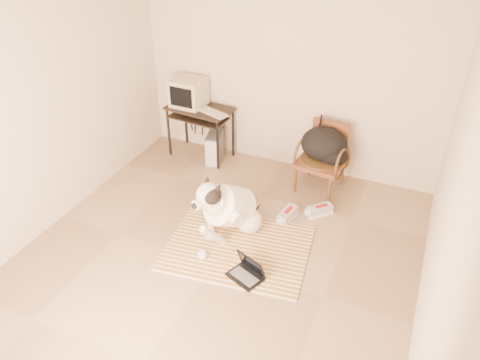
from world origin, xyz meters
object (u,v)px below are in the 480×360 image
Objects in this scene: laptop at (247,271)px; rattan_chair at (322,157)px; computer_desk at (199,115)px; backpack at (326,146)px; pc_tower at (215,147)px; crt_monitor at (189,92)px; dog at (230,208)px.

rattan_chair reaches higher than laptop.
backpack is at bearing -2.51° from computer_desk.
crt_monitor is at bearing 170.23° from pc_tower.
backpack is at bearing 20.83° from rattan_chair.
crt_monitor is at bearing 131.03° from dog.
crt_monitor is at bearing 176.45° from rattan_chair.
dog is at bearing -52.33° from computer_desk.
laptop is 2.81m from crt_monitor.
crt_monitor reaches higher than rattan_chair.
backpack is at bearing -1.48° from pc_tower.
backpack is (1.56, -0.04, 0.37)m from pc_tower.
laptop is 2.37m from pc_tower.
computer_desk is 0.34m from crt_monitor.
crt_monitor reaches higher than laptop.
crt_monitor reaches higher than backpack.
laptop is at bearing -52.11° from computer_desk.
backpack is at bearing -3.22° from crt_monitor.
dog is 0.77m from laptop.
pc_tower is at bearing 178.14° from rattan_chair.
crt_monitor is 0.52× the size of rattan_chair.
backpack is (0.03, 0.01, 0.16)m from rattan_chair.
pc_tower is at bearing 178.52° from backpack.
computer_desk is 1.81m from backpack.
backpack is at bearing 82.82° from laptop.
pc_tower is at bearing 121.80° from dog.
computer_desk is at bearing -10.68° from crt_monitor.
computer_desk is 1.79m from rattan_chair.
dog is 2.43× the size of pc_tower.
backpack is (0.70, 1.36, 0.25)m from dog.
computer_desk reaches higher than laptop.
dog is 2.03m from crt_monitor.
laptop is at bearing -51.56° from dog.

